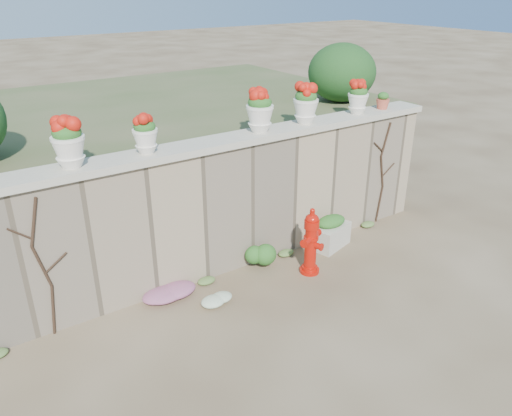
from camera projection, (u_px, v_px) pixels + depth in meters
ground at (294, 324)px, 6.64m from camera, size 80.00×80.00×0.00m
stone_wall at (223, 209)px, 7.58m from camera, size 8.00×0.40×2.00m
wall_cap at (221, 142)px, 7.15m from camera, size 8.10×0.52×0.10m
raised_fill at (142, 153)px, 10.00m from camera, size 9.00×6.00×2.00m
back_shrub_right at (342, 73)px, 9.57m from camera, size 1.30×1.30×1.10m
vine_left at (43, 267)px, 6.07m from camera, size 0.60×0.04×1.91m
vine_right at (382, 172)px, 9.06m from camera, size 0.60×0.04×1.91m
fire_hydrant at (311, 241)px, 7.60m from camera, size 0.47×0.33×1.09m
planter_box at (331, 232)px, 8.47m from camera, size 0.77×0.58×0.57m
green_shrub at (262, 253)px, 7.82m from camera, size 0.56×0.51×0.53m
magenta_clump at (173, 291)px, 7.14m from camera, size 0.84×0.56×0.23m
white_flowers at (218, 299)px, 7.01m from camera, size 0.49×0.39×0.18m
urn_pot_1 at (68, 143)px, 5.93m from camera, size 0.40×0.40×0.62m
urn_pot_2 at (145, 134)px, 6.45m from camera, size 0.33×0.33×0.52m
urn_pot_3 at (260, 111)px, 7.33m from camera, size 0.41×0.41×0.64m
urn_pot_4 at (306, 104)px, 7.78m from camera, size 0.39×0.39×0.62m
urn_pot_5 at (358, 98)px, 8.37m from camera, size 0.35×0.35×0.54m
terracotta_pot at (383, 101)px, 8.74m from camera, size 0.24×0.24×0.28m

